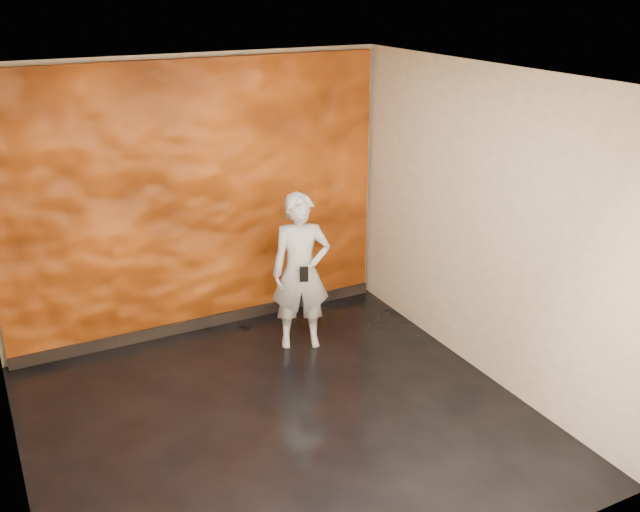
% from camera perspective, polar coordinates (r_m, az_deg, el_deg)
% --- Properties ---
extents(room, '(4.02, 4.02, 2.81)m').
position_cam_1_polar(room, '(5.45, -3.39, -0.75)').
color(room, black).
rests_on(room, ground).
extents(feature_wall, '(3.90, 0.06, 2.75)m').
position_cam_1_polar(feature_wall, '(7.20, -9.79, 4.36)').
color(feature_wall, '#D25A15').
rests_on(feature_wall, ground).
extents(baseboard, '(3.90, 0.04, 0.12)m').
position_cam_1_polar(baseboard, '(7.65, -9.08, -5.22)').
color(baseboard, black).
rests_on(baseboard, ground).
extents(man, '(0.67, 0.55, 1.57)m').
position_cam_1_polar(man, '(6.92, -1.55, -1.27)').
color(man, '#9298A0').
rests_on(man, ground).
extents(phone, '(0.08, 0.05, 0.15)m').
position_cam_1_polar(phone, '(6.68, -1.29, -1.46)').
color(phone, black).
rests_on(phone, man).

